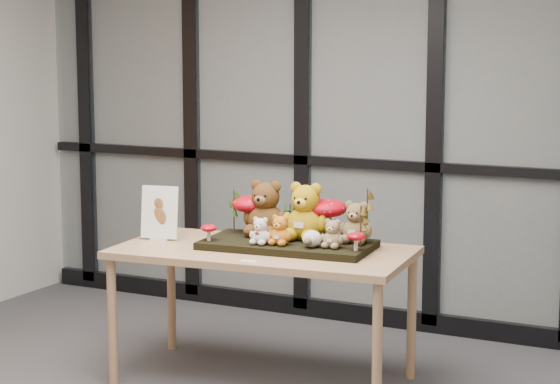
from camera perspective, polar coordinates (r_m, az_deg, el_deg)
The scene contains 22 objects.
room_shell at distance 4.24m, azimuth -7.59°, elevation 6.49°, with size 5.00×5.00×5.00m.
glass_partition at distance 6.45m, azimuth 4.92°, elevation 4.86°, with size 4.90×0.06×2.78m.
display_table at distance 5.40m, azimuth -0.95°, elevation -3.90°, with size 1.62×0.92×0.73m.
diorama_tray at distance 5.39m, azimuth 0.43°, elevation -2.99°, with size 0.90×0.45×0.04m, color black.
bear_pooh_yellow at distance 5.40m, azimuth 1.47°, elevation -0.92°, with size 0.26×0.23×0.34m, color #B38A0F, non-canonical shape.
bear_brown_medium at distance 5.51m, azimuth -0.80°, elevation -0.75°, with size 0.26×0.23×0.34m, color #4F3013, non-canonical shape.
bear_tan_back at distance 5.34m, azimuth 4.32°, elevation -1.58°, with size 0.19×0.17×0.24m, color brown, non-canonical shape.
bear_small_yellow at distance 5.28m, azimuth 0.01°, elevation -2.06°, with size 0.13×0.12×0.17m, color orange, non-canonical shape.
bear_white_bow at distance 5.29m, azimuth -1.11°, elevation -2.11°, with size 0.12×0.11×0.16m, color silver, non-canonical shape.
bear_beige_small at distance 5.21m, azimuth 2.99°, elevation -2.26°, with size 0.13×0.11×0.17m, color #987B55, non-canonical shape.
plush_cream_hedgehog at distance 5.22m, azimuth 1.82°, elevation -2.60°, with size 0.08×0.07×0.10m, color silver, non-canonical shape.
mushroom_back_left at distance 5.60m, azimuth -1.65°, elevation -1.15°, with size 0.21×0.21×0.23m, color #AA0512, non-canonical shape.
mushroom_back_right at distance 5.44m, azimuth 2.68°, elevation -1.41°, with size 0.22×0.22×0.24m, color #AA0512, non-canonical shape.
mushroom_front_left at distance 5.40m, azimuth -4.03°, elevation -2.24°, with size 0.09×0.09×0.10m, color #AA0512, non-canonical shape.
mushroom_front_right at distance 5.15m, azimuth 4.30°, elevation -2.73°, with size 0.09×0.09×0.10m, color #AA0512, non-canonical shape.
sprig_green_far_left at distance 5.61m, azimuth -2.61°, elevation -1.09°, with size 0.05×0.05×0.24m, color #13360C, non-canonical shape.
sprig_green_mid_left at distance 5.60m, azimuth -1.26°, elevation -1.05°, with size 0.05×0.05×0.25m, color #13360C, non-canonical shape.
sprig_dry_far_right at distance 5.32m, azimuth 4.93°, elevation -1.37°, with size 0.05×0.05×0.29m, color brown, non-canonical shape.
sprig_dry_mid_right at distance 5.22m, azimuth 4.56°, elevation -1.96°, with size 0.05×0.05×0.22m, color brown, non-canonical shape.
sprig_green_centre at distance 5.55m, azimuth 0.57°, elevation -1.55°, with size 0.05×0.05×0.17m, color #13360C, non-canonical shape.
sign_holder at distance 5.63m, azimuth -6.80°, elevation -1.29°, with size 0.22×0.09×0.30m.
label_card at distance 5.08m, azimuth -1.78°, elevation -3.91°, with size 0.09×0.03×0.00m, color white.
Camera 1 is at (2.38, -3.51, 1.82)m, focal length 65.00 mm.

